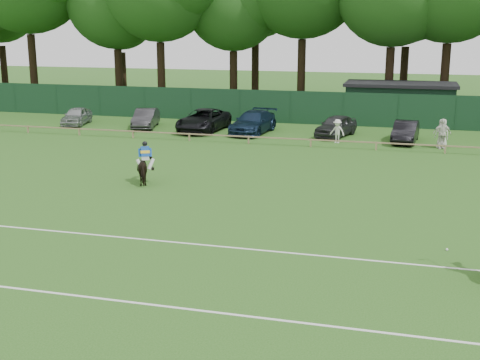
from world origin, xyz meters
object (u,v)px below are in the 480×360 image
(horse_dark, at_px, (146,169))
(estate_black, at_px, (405,132))
(sedan_navy, at_px, (253,122))
(suv_black, at_px, (203,120))
(spectator_right, at_px, (442,133))
(hatch_grey, at_px, (336,126))
(sedan_grey, at_px, (146,118))
(spectator_mid, at_px, (442,134))
(utility_shed, at_px, (400,102))
(polo_ball, at_px, (447,250))
(spectator_left, at_px, (337,131))
(sedan_silver, at_px, (77,116))

(horse_dark, xyz_separation_m, estate_black, (11.81, 14.48, -0.05))
(sedan_navy, bearing_deg, suv_black, -172.85)
(horse_dark, bearing_deg, spectator_right, -164.22)
(hatch_grey, height_order, spectator_right, spectator_right)
(sedan_navy, bearing_deg, spectator_right, -3.14)
(horse_dark, relative_size, sedan_grey, 0.41)
(estate_black, relative_size, spectator_mid, 2.22)
(sedan_grey, distance_m, spectator_right, 20.87)
(suv_black, bearing_deg, utility_shed, 34.88)
(sedan_grey, xyz_separation_m, polo_ball, (20.32, -21.61, -0.65))
(sedan_navy, bearing_deg, polo_ball, -54.05)
(spectator_right, bearing_deg, utility_shed, 132.18)
(hatch_grey, bearing_deg, polo_ball, -56.94)
(horse_dark, distance_m, spectator_mid, 18.97)
(utility_shed, bearing_deg, sedan_grey, -156.52)
(hatch_grey, distance_m, spectator_mid, 7.34)
(horse_dark, xyz_separation_m, sedan_navy, (1.49, 15.33, 0.03))
(horse_dark, relative_size, spectator_right, 0.97)
(suv_black, relative_size, polo_ball, 61.64)
(hatch_grey, distance_m, spectator_left, 2.49)
(sedan_grey, xyz_separation_m, estate_black, (18.53, -1.09, -0.01))
(estate_black, xyz_separation_m, spectator_left, (-4.22, -1.38, 0.08))
(hatch_grey, bearing_deg, utility_shed, 79.61)
(estate_black, xyz_separation_m, polo_ball, (1.80, -20.51, -0.64))
(spectator_mid, bearing_deg, horse_dark, -148.68)
(sedan_grey, relative_size, hatch_grey, 1.00)
(horse_dark, height_order, polo_ball, horse_dark)
(horse_dark, bearing_deg, sedan_navy, -123.08)
(horse_dark, xyz_separation_m, sedan_grey, (-6.72, 15.58, -0.04))
(hatch_grey, bearing_deg, spectator_right, -2.43)
(estate_black, bearing_deg, spectator_mid, -33.10)
(hatch_grey, distance_m, estate_black, 4.72)
(spectator_left, xyz_separation_m, spectator_right, (6.43, 0.12, 0.13))
(sedan_navy, distance_m, spectator_mid, 12.77)
(polo_ball, xyz_separation_m, utility_shed, (-2.43, 29.38, 1.49))
(polo_ball, bearing_deg, estate_black, 95.00)
(sedan_navy, distance_m, spectator_right, 12.71)
(spectator_right, height_order, polo_ball, spectator_right)
(spectator_mid, relative_size, polo_ball, 20.72)
(sedan_grey, height_order, hatch_grey, hatch_grey)
(sedan_navy, distance_m, hatch_grey, 5.74)
(sedan_silver, xyz_separation_m, polo_ball, (25.93, -21.56, -0.62))
(horse_dark, bearing_deg, sedan_grey, -94.23)
(utility_shed, bearing_deg, polo_ball, -85.27)
(suv_black, bearing_deg, horse_dark, -78.33)
(spectator_right, bearing_deg, suv_black, -160.76)
(estate_black, bearing_deg, sedan_navy, 179.84)
(estate_black, bearing_deg, sedan_grey, -178.86)
(sedan_grey, bearing_deg, spectator_left, -22.96)
(estate_black, height_order, polo_ball, estate_black)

